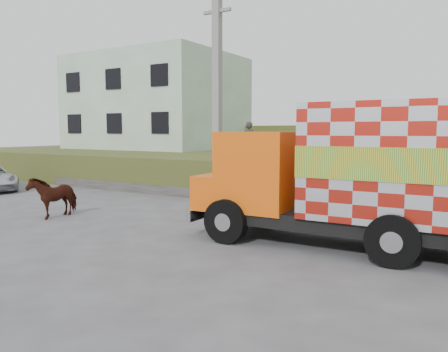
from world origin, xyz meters
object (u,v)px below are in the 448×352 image
Objects in this scene: utility_pole at (217,94)px; cow at (54,196)px; pedestrian at (250,141)px; cargo_truck at (365,175)px.

utility_pole is 5.28× the size of cow.
pedestrian is at bearing 20.89° from utility_pole.
utility_pole is at bearing 144.22° from cargo_truck.
cow is at bearing 72.67° from pedestrian.
cargo_truck is at bearing 4.19° from cow.
cow is 1.00× the size of pedestrian.
cargo_truck is at bearing 149.92° from pedestrian.
cow is at bearing -174.11° from cargo_truck.
utility_pole reaches higher than cargo_truck.
cow is at bearing -111.86° from utility_pole.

